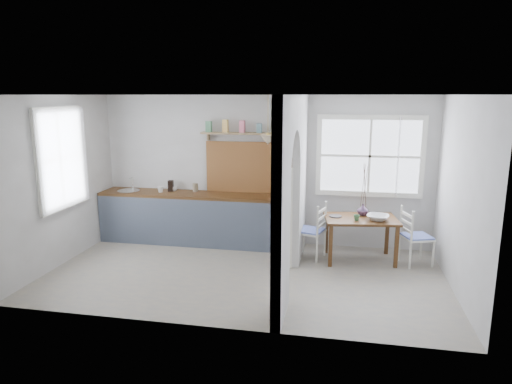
% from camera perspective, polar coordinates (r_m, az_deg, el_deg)
% --- Properties ---
extents(floor, '(5.80, 3.20, 0.01)m').
position_cam_1_polar(floor, '(6.85, -1.46, -10.24)').
color(floor, gray).
rests_on(floor, ground).
extents(ceiling, '(5.80, 3.20, 0.01)m').
position_cam_1_polar(ceiling, '(6.34, -1.59, 12.05)').
color(ceiling, silver).
rests_on(ceiling, walls).
extents(walls, '(5.81, 3.21, 2.60)m').
position_cam_1_polar(walls, '(6.47, -1.52, 0.47)').
color(walls, silver).
rests_on(walls, floor).
extents(partition, '(0.12, 3.20, 2.60)m').
position_cam_1_polar(partition, '(6.39, 4.73, 1.66)').
color(partition, silver).
rests_on(partition, floor).
extents(kitchen_window, '(0.10, 1.16, 1.50)m').
position_cam_1_polar(kitchen_window, '(7.56, -23.33, 3.86)').
color(kitchen_window, white).
rests_on(kitchen_window, walls).
extents(nook_window, '(1.76, 0.10, 1.30)m').
position_cam_1_polar(nook_window, '(7.83, 14.03, 4.36)').
color(nook_window, white).
rests_on(nook_window, walls).
extents(counter, '(3.50, 0.60, 0.90)m').
position_cam_1_polar(counter, '(8.21, -7.21, -3.18)').
color(counter, '#533016').
rests_on(counter, floor).
extents(sink, '(0.40, 0.40, 0.02)m').
position_cam_1_polar(sink, '(8.57, -15.64, 0.10)').
color(sink, silver).
rests_on(sink, counter).
extents(backsplash, '(1.65, 0.03, 0.90)m').
position_cam_1_polar(backsplash, '(8.02, -0.53, 3.09)').
color(backsplash, brown).
rests_on(backsplash, walls).
extents(shelf, '(1.75, 0.20, 0.21)m').
position_cam_1_polar(shelf, '(7.86, -0.66, 7.66)').
color(shelf, '#A68154').
rests_on(shelf, walls).
extents(pendant_lamp, '(0.26, 0.26, 0.16)m').
position_cam_1_polar(pendant_lamp, '(7.48, 1.50, 6.53)').
color(pendant_lamp, beige).
rests_on(pendant_lamp, ceiling).
extents(utensil_rail, '(0.02, 0.50, 0.02)m').
position_cam_1_polar(utensil_rail, '(7.22, 4.76, 2.86)').
color(utensil_rail, silver).
rests_on(utensil_rail, partition).
extents(dining_table, '(1.21, 0.89, 0.70)m').
position_cam_1_polar(dining_table, '(7.49, 12.86, -5.74)').
color(dining_table, '#533016').
rests_on(dining_table, floor).
extents(chair_left, '(0.52, 0.52, 0.92)m').
position_cam_1_polar(chair_left, '(7.44, 6.79, -4.76)').
color(chair_left, silver).
rests_on(chair_left, floor).
extents(chair_right, '(0.53, 0.53, 0.91)m').
position_cam_1_polar(chair_right, '(7.53, 19.47, -5.23)').
color(chair_right, silver).
rests_on(chair_right, floor).
extents(kettle, '(0.26, 0.24, 0.26)m').
position_cam_1_polar(kettle, '(7.76, 2.56, 0.37)').
color(kettle, silver).
rests_on(kettle, counter).
extents(mug_a, '(0.12, 0.12, 0.11)m').
position_cam_1_polar(mug_a, '(8.28, -11.85, 0.33)').
color(mug_a, white).
rests_on(mug_a, counter).
extents(mug_b, '(0.13, 0.13, 0.08)m').
position_cam_1_polar(mug_b, '(8.35, -10.19, 0.41)').
color(mug_b, silver).
rests_on(mug_b, counter).
extents(knife_block, '(0.11, 0.14, 0.19)m').
position_cam_1_polar(knife_block, '(8.34, -10.61, 0.76)').
color(knife_block, black).
rests_on(knife_block, counter).
extents(jar, '(0.12, 0.12, 0.15)m').
position_cam_1_polar(jar, '(8.22, -7.59, 0.56)').
color(jar, gray).
rests_on(jar, counter).
extents(towel_magenta, '(0.02, 0.03, 0.52)m').
position_cam_1_polar(towel_magenta, '(7.57, 4.44, -5.86)').
color(towel_magenta, '#CC3A67').
rests_on(towel_magenta, counter).
extents(towel_orange, '(0.02, 0.03, 0.49)m').
position_cam_1_polar(towel_orange, '(7.53, 4.39, -6.16)').
color(towel_orange, orange).
rests_on(towel_orange, counter).
extents(bowl, '(0.39, 0.39, 0.08)m').
position_cam_1_polar(bowl, '(7.32, 14.99, -3.10)').
color(bowl, silver).
rests_on(bowl, dining_table).
extents(table_cup, '(0.11, 0.11, 0.09)m').
position_cam_1_polar(table_cup, '(7.21, 12.47, -3.16)').
color(table_cup, '#45794C').
rests_on(table_cup, dining_table).
extents(plate, '(0.24, 0.24, 0.02)m').
position_cam_1_polar(plate, '(7.38, 9.90, -2.99)').
color(plate, '#3B3838').
rests_on(plate, dining_table).
extents(vase, '(0.22, 0.22, 0.19)m').
position_cam_1_polar(vase, '(7.53, 13.21, -2.17)').
color(vase, '#48304D').
rests_on(vase, dining_table).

